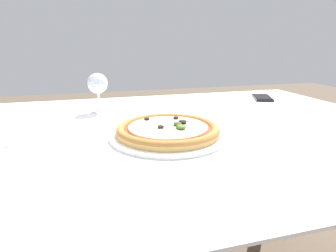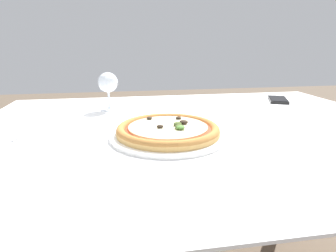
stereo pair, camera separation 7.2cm
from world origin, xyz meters
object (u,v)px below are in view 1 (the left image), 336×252
(wine_glass_far_left, at_px, (98,85))
(cell_phone, at_px, (262,98))
(pizza_plate, at_px, (168,131))
(dining_table, at_px, (192,152))

(wine_glass_far_left, height_order, cell_phone, wine_glass_far_left)
(pizza_plate, bearing_deg, dining_table, 39.89)
(dining_table, height_order, cell_phone, cell_phone)
(dining_table, distance_m, wine_glass_far_left, 0.41)
(dining_table, bearing_deg, wine_glass_far_left, 135.60)
(dining_table, distance_m, pizza_plate, 0.17)
(cell_phone, bearing_deg, dining_table, -145.11)
(cell_phone, bearing_deg, pizza_plate, -144.12)
(dining_table, bearing_deg, pizza_plate, -140.11)
(wine_glass_far_left, xyz_separation_m, cell_phone, (0.69, 0.05, -0.09))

